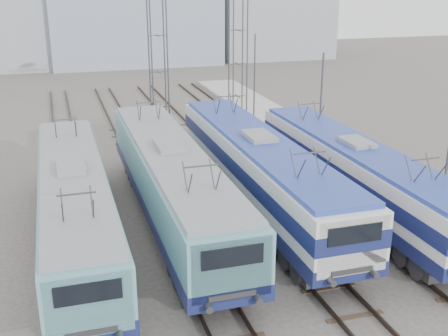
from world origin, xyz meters
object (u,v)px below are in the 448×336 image
catenary_tower_west (158,48)px  catenary_tower_east (238,42)px  locomotive_center_right (260,167)px  locomotive_far_left (74,202)px  mast_front (446,170)px  mast_mid (320,110)px  mast_rear (254,78)px  locomotive_far_right (356,171)px  locomotive_center_left (172,180)px

catenary_tower_west → catenary_tower_east: 6.80m
locomotive_center_right → locomotive_far_left: bearing=-170.8°
mast_front → mast_mid: 12.00m
mast_rear → catenary_tower_east: bearing=-136.4°
mast_rear → locomotive_far_right: bearing=-95.3°
locomotive_far_left → locomotive_center_left: (4.50, 1.10, 0.13)m
locomotive_far_left → mast_rear: size_ratio=2.53×
locomotive_far_left → locomotive_center_left: 4.64m
catenary_tower_west → mast_front: 22.00m
catenary_tower_west → mast_rear: catenary_tower_west is taller
locomotive_center_right → catenary_tower_west: bearing=99.0°
mast_front → mast_mid: same height
catenary_tower_west → mast_rear: bearing=24.9°
locomotive_center_left → mast_rear: (10.85, 18.64, 1.16)m
mast_rear → locomotive_center_right: bearing=-109.2°
locomotive_far_left → catenary_tower_east: (13.25, 17.75, 4.43)m
catenary_tower_west → catenary_tower_east: same height
locomotive_far_left → mast_mid: (15.35, 7.75, 1.29)m
catenary_tower_west → catenary_tower_east: size_ratio=1.00×
locomotive_far_right → catenary_tower_east: bearing=90.8°
mast_mid → locomotive_far_left: bearing=-153.2°
locomotive_far_right → mast_front: size_ratio=2.52×
locomotive_far_left → mast_front: (15.35, -4.25, 1.29)m
locomotive_center_left → locomotive_center_right: 4.51m
catenary_tower_west → mast_rear: size_ratio=1.71×
locomotive_center_left → catenary_tower_east: bearing=62.3°
locomotive_far_right → catenary_tower_west: 17.78m
locomotive_far_right → locomotive_far_left: bearing=179.6°
catenary_tower_east → mast_front: size_ratio=1.71×
locomotive_far_right → mast_mid: size_ratio=2.52×
locomotive_center_left → mast_front: (10.85, -5.36, 1.16)m
locomotive_center_left → catenary_tower_west: bearing=81.3°
locomotive_center_left → mast_mid: (10.85, 6.64, 1.16)m
locomotive_far_right → mast_mid: bearing=76.7°
locomotive_center_left → catenary_tower_west: size_ratio=1.57×
locomotive_center_left → catenary_tower_east: (8.75, 16.64, 4.30)m
locomotive_center_right → catenary_tower_west: catenary_tower_west is taller
locomotive_far_right → mast_rear: bearing=84.7°
locomotive_center_left → mast_rear: size_ratio=2.70×
locomotive_far_left → catenary_tower_west: size_ratio=1.48×
locomotive_center_left → mast_front: 12.15m
catenary_tower_east → locomotive_far_right: bearing=-89.2°
locomotive_center_left → locomotive_far_left: bearing=-166.2°
mast_mid → mast_rear: 12.00m
catenary_tower_west → locomotive_center_left: bearing=-98.7°
locomotive_center_left → mast_mid: 12.77m
mast_front → catenary_tower_east: bearing=95.5°
locomotive_far_left → mast_front: bearing=-15.5°
locomotive_far_left → catenary_tower_west: (6.75, 15.75, 4.43)m
mast_mid → catenary_tower_west: bearing=137.1°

